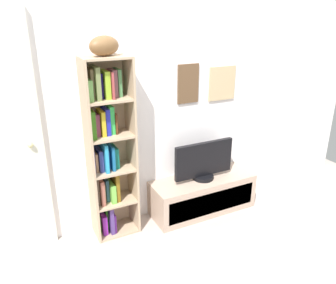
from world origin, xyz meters
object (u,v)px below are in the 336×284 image
at_px(football, 104,46).
at_px(tv_stand, 203,194).
at_px(television, 204,161).
at_px(bookshelf, 107,150).

xyz_separation_m(football, tv_stand, (0.96, -0.07, -1.58)).
distance_m(football, television, 1.53).
bearing_deg(television, bookshelf, 174.46).
xyz_separation_m(football, television, (0.96, -0.07, -1.19)).
bearing_deg(bookshelf, football, -43.72).
bearing_deg(tv_stand, football, 175.99).
xyz_separation_m(bookshelf, football, (0.03, -0.03, 0.91)).
bearing_deg(television, tv_stand, -90.00).
bearing_deg(football, tv_stand, -4.01).
xyz_separation_m(bookshelf, tv_stand, (0.99, -0.10, -0.66)).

